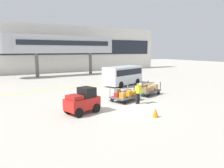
# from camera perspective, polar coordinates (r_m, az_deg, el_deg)

# --- Properties ---
(ground_plane) EXTENTS (120.00, 120.00, 0.00)m
(ground_plane) POSITION_cam_1_polar(r_m,az_deg,el_deg) (13.92, 3.63, -6.75)
(ground_plane) COLOR #B2ADA0
(apron_lead_line) EXTENTS (19.57, 2.45, 0.01)m
(apron_lead_line) POSITION_cam_1_polar(r_m,az_deg,el_deg) (21.44, -14.19, -1.30)
(apron_lead_line) COLOR yellow
(apron_lead_line) RESTS_ON ground_plane
(terminal_building) EXTENTS (45.25, 2.51, 8.22)m
(terminal_building) POSITION_cam_1_polar(r_m,az_deg,el_deg) (37.93, -18.18, 9.26)
(terminal_building) COLOR silver
(terminal_building) RESTS_ON ground_plane
(jet_bridge) EXTENTS (17.33, 3.00, 6.05)m
(jet_bridge) POSITION_cam_1_polar(r_m,az_deg,el_deg) (32.11, -16.01, 10.49)
(jet_bridge) COLOR #B7B7BC
(jet_bridge) RESTS_ON ground_plane
(baggage_tug) EXTENTS (2.34, 1.76, 1.58)m
(baggage_tug) POSITION_cam_1_polar(r_m,az_deg,el_deg) (12.81, -8.18, -4.75)
(baggage_tug) COLOR red
(baggage_tug) RESTS_ON ground_plane
(baggage_cart_lead) EXTENTS (3.08, 2.04, 1.10)m
(baggage_cart_lead) POSITION_cam_1_polar(r_m,az_deg,el_deg) (15.72, 3.68, -3.02)
(baggage_cart_lead) COLOR #4C4C4F
(baggage_cart_lead) RESTS_ON ground_plane
(baggage_cart_middle) EXTENTS (3.08, 2.04, 1.10)m
(baggage_cart_middle) POSITION_cam_1_polar(r_m,az_deg,el_deg) (18.11, 9.82, -1.31)
(baggage_cart_middle) COLOR #4C4C4F
(baggage_cart_middle) RESTS_ON ground_plane
(baggage_handler) EXTENTS (0.49, 0.51, 1.56)m
(baggage_handler) POSITION_cam_1_polar(r_m,az_deg,el_deg) (14.92, 7.42, -2.29)
(baggage_handler) COLOR black
(baggage_handler) RESTS_ON ground_plane
(shuttle_van) EXTENTS (5.16, 3.38, 2.10)m
(shuttle_van) POSITION_cam_1_polar(r_m,az_deg,el_deg) (22.83, 3.11, 2.73)
(shuttle_van) COLOR silver
(shuttle_van) RESTS_ON ground_plane
(safety_cone_near) EXTENTS (0.36, 0.36, 0.55)m
(safety_cone_near) POSITION_cam_1_polar(r_m,az_deg,el_deg) (12.29, 12.04, -7.79)
(safety_cone_near) COLOR orange
(safety_cone_near) RESTS_ON ground_plane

